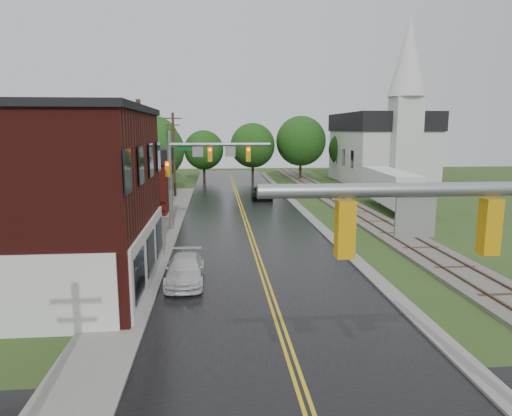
{
  "coord_description": "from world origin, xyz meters",
  "views": [
    {
      "loc": [
        -2.31,
        -5.84,
        7.27
      ],
      "look_at": [
        -0.4,
        15.86,
        3.5
      ],
      "focal_mm": 32.0,
      "sensor_mm": 36.0,
      "label": 1
    }
  ],
  "objects": [
    {
      "name": "main_road",
      "position": [
        0.0,
        30.0,
        0.0
      ],
      "size": [
        10.0,
        90.0,
        0.02
      ],
      "primitive_type": "cube",
      "color": "black",
      "rests_on": "ground"
    },
    {
      "name": "curb_right",
      "position": [
        5.4,
        35.0,
        0.0
      ],
      "size": [
        0.8,
        70.0,
        0.12
      ],
      "primitive_type": "cube",
      "color": "gray",
      "rests_on": "ground"
    },
    {
      "name": "sidewalk_left",
      "position": [
        -6.2,
        25.0,
        0.0
      ],
      "size": [
        2.4,
        50.0,
        0.12
      ],
      "primitive_type": "cube",
      "color": "gray",
      "rests_on": "ground"
    },
    {
      "name": "yellow_house",
      "position": [
        -11.0,
        26.0,
        3.2
      ],
      "size": [
        8.0,
        7.0,
        6.4
      ],
      "primitive_type": "cube",
      "color": "tan",
      "rests_on": "ground"
    },
    {
      "name": "darkred_building",
      "position": [
        -10.0,
        35.0,
        2.2
      ],
      "size": [
        7.0,
        6.0,
        4.4
      ],
      "primitive_type": "cube",
      "color": "#3F0F0C",
      "rests_on": "ground"
    },
    {
      "name": "church",
      "position": [
        20.0,
        53.74,
        5.83
      ],
      "size": [
        10.4,
        18.4,
        20.0
      ],
      "color": "silver",
      "rests_on": "ground"
    },
    {
      "name": "railroad",
      "position": [
        10.0,
        35.0,
        0.11
      ],
      "size": [
        3.2,
        80.0,
        0.3
      ],
      "color": "#59544C",
      "rests_on": "ground"
    },
    {
      "name": "traffic_signal_far",
      "position": [
        -3.47,
        27.0,
        4.97
      ],
      "size": [
        7.34,
        0.43,
        7.2
      ],
      "color": "gray",
      "rests_on": "ground"
    },
    {
      "name": "utility_pole_b",
      "position": [
        -6.8,
        22.0,
        4.72
      ],
      "size": [
        1.8,
        0.28,
        9.0
      ],
      "color": "#382616",
      "rests_on": "ground"
    },
    {
      "name": "utility_pole_c",
      "position": [
        -6.8,
        44.0,
        4.72
      ],
      "size": [
        1.8,
        0.28,
        9.0
      ],
      "color": "#382616",
      "rests_on": "ground"
    },
    {
      "name": "tree_left_b",
      "position": [
        -17.85,
        31.9,
        5.72
      ],
      "size": [
        7.6,
        7.6,
        9.69
      ],
      "color": "black",
      "rests_on": "ground"
    },
    {
      "name": "tree_left_c",
      "position": [
        -13.85,
        39.9,
        4.51
      ],
      "size": [
        6.0,
        6.0,
        7.65
      ],
      "color": "black",
      "rests_on": "ground"
    },
    {
      "name": "tree_left_e",
      "position": [
        -8.85,
        45.9,
        4.81
      ],
      "size": [
        6.4,
        6.4,
        8.16
      ],
      "color": "black",
      "rests_on": "ground"
    },
    {
      "name": "suv_dark",
      "position": [
        2.48,
        41.45,
        0.64
      ],
      "size": [
        2.42,
        4.76,
        1.29
      ],
      "primitive_type": "imported",
      "rotation": [
        0.0,
        0.0,
        -0.06
      ],
      "color": "black",
      "rests_on": "ground"
    },
    {
      "name": "pickup_white",
      "position": [
        -3.86,
        15.35,
        0.63
      ],
      "size": [
        1.8,
        4.36,
        1.26
      ],
      "primitive_type": "imported",
      "rotation": [
        0.0,
        0.0,
        0.01
      ],
      "color": "silver",
      "rests_on": "ground"
    },
    {
      "name": "semi_trailer",
      "position": [
        13.4,
        34.06,
        2.14
      ],
      "size": [
        3.2,
        11.19,
        3.56
      ],
      "color": "black",
      "rests_on": "ground"
    }
  ]
}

